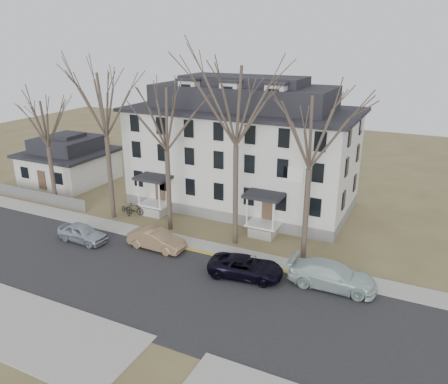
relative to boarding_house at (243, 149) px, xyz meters
The scene contains 18 objects.
ground 18.85m from the boarding_house, 83.64° to the right, with size 120.00×120.00×0.00m, color brown.
main_road 16.96m from the boarding_house, 82.85° to the right, with size 120.00×10.00×0.04m, color #27272A.
far_sidewalk 11.49m from the boarding_house, 78.64° to the right, with size 120.00×2.00×0.08m, color #A09F97.
yellow_curb 13.99m from the boarding_house, 57.18° to the right, with size 14.00×0.25×0.06m, color gold.
boarding_house is the anchor object (origin of this frame).
small_house 20.34m from the boarding_house, behind, with size 8.70×8.70×5.00m.
fence 21.48m from the boarding_house, 156.01° to the right, with size 14.00×0.06×1.20m, color gray.
tree_far_left 13.12m from the boarding_house, 137.82° to the right, with size 8.40×8.40×13.72m.
tree_mid_left 9.66m from the boarding_house, 110.20° to the right, with size 7.80×7.80×12.74m.
tree_center 10.39m from the boarding_house, 69.80° to the right, with size 9.00×9.00×14.70m.
tree_mid_right 12.51m from the boarding_house, 43.81° to the right, with size 7.80×7.80×12.74m.
tree_bungalow 18.17m from the boarding_house, 152.99° to the right, with size 6.60×6.60×10.78m.
car_silver 16.09m from the boarding_house, 120.79° to the right, with size 1.69×4.20×1.43m, color #A3AFBD.
car_tan 12.75m from the boarding_house, 99.35° to the right, with size 1.58×4.54×1.50m, color #8E714D.
car_navy 14.59m from the boarding_house, 65.21° to the right, with size 2.32×5.02×1.40m, color black.
car_white 16.63m from the boarding_house, 45.07° to the right, with size 2.28×5.62×1.63m, color silver.
bicycle_left 12.08m from the boarding_house, 139.24° to the right, with size 0.61×1.76×0.93m, color black.
bicycle_right 11.37m from the boarding_house, 137.25° to the right, with size 0.52×1.83×1.10m, color black.
Camera 1 is at (13.76, -18.50, 15.25)m, focal length 35.00 mm.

